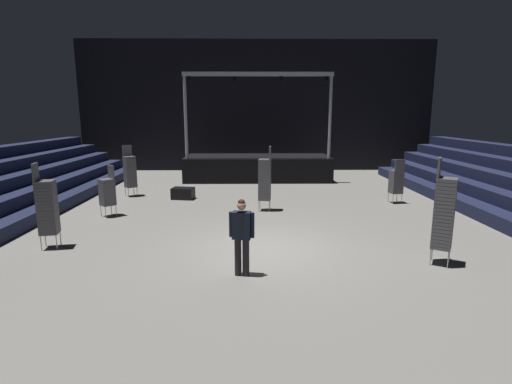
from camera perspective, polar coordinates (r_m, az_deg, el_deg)
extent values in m
cube|color=slate|center=(10.56, 1.33, -8.56)|extent=(22.00, 30.00, 0.10)
cube|color=black|center=(24.93, 0.08, 12.41)|extent=(22.00, 0.30, 8.00)
cube|color=#191E38|center=(13.52, -33.30, -4.78)|extent=(0.75, 24.00, 0.45)
cube|color=black|center=(21.43, 0.23, 3.58)|extent=(7.81, 2.95, 1.29)
cylinder|color=#9EA0A8|center=(20.27, -10.27, 10.73)|extent=(0.16, 0.16, 4.20)
cylinder|color=#9EA0A8|center=(20.41, 10.79, 10.72)|extent=(0.16, 0.16, 4.20)
cube|color=#9EA0A8|center=(20.10, 0.30, 16.90)|extent=(7.51, 0.20, 0.20)
cylinder|color=black|center=(20.30, -9.74, 16.07)|extent=(0.18, 0.18, 0.22)
cylinder|color=black|center=(20.09, -3.07, 16.26)|extent=(0.18, 0.18, 0.22)
cylinder|color=black|center=(20.13, 3.67, 16.24)|extent=(0.18, 0.18, 0.22)
cylinder|color=black|center=(20.43, 10.28, 16.02)|extent=(0.18, 0.18, 0.22)
cylinder|color=black|center=(8.74, -1.49, -9.54)|extent=(0.15, 0.15, 0.86)
cylinder|color=black|center=(8.77, -2.66, -9.46)|extent=(0.15, 0.15, 0.86)
cube|color=silver|center=(8.47, -2.19, -5.00)|extent=(0.19, 0.13, 0.61)
cube|color=black|center=(8.52, -2.11, -4.89)|extent=(0.43, 0.29, 0.61)
cube|color=black|center=(8.40, -2.26, -4.63)|extent=(0.06, 0.02, 0.39)
cylinder|color=black|center=(8.48, -0.55, -4.88)|extent=(0.11, 0.11, 0.56)
cylinder|color=black|center=(8.57, -3.66, -4.74)|extent=(0.11, 0.11, 0.56)
sphere|color=tan|center=(8.41, -2.13, -1.98)|extent=(0.20, 0.20, 0.20)
sphere|color=black|center=(8.40, -2.14, -1.62)|extent=(0.16, 0.16, 0.16)
cylinder|color=#B2B5BA|center=(17.82, -17.03, 0.03)|extent=(0.02, 0.02, 0.40)
cylinder|color=#B2B5BA|center=(17.69, -18.18, -0.11)|extent=(0.02, 0.02, 0.40)
cylinder|color=#B2B5BA|center=(18.17, -17.46, 0.22)|extent=(0.02, 0.02, 0.40)
cylinder|color=#B2B5BA|center=(18.04, -18.59, 0.08)|extent=(0.02, 0.02, 0.40)
cube|color=#4C4C51|center=(17.88, -17.86, 0.82)|extent=(0.62, 0.62, 0.08)
cube|color=#4C4C51|center=(17.87, -17.88, 1.09)|extent=(0.62, 0.62, 0.08)
cube|color=#4C4C51|center=(17.86, -17.90, 1.35)|extent=(0.62, 0.62, 0.08)
cube|color=#4C4C51|center=(17.84, -17.91, 1.62)|extent=(0.62, 0.62, 0.08)
cube|color=#4C4C51|center=(17.83, -17.93, 1.89)|extent=(0.62, 0.62, 0.08)
cube|color=#4C4C51|center=(17.82, -17.95, 2.16)|extent=(0.62, 0.62, 0.08)
cube|color=#4C4C51|center=(17.80, -17.96, 2.43)|extent=(0.62, 0.62, 0.08)
cube|color=#4C4C51|center=(17.79, -17.98, 2.70)|extent=(0.62, 0.62, 0.08)
cube|color=#4C4C51|center=(17.78, -18.00, 2.97)|extent=(0.62, 0.62, 0.08)
cube|color=#4C4C51|center=(17.77, -18.01, 3.24)|extent=(0.62, 0.62, 0.08)
cube|color=#4C4C51|center=(17.76, -18.03, 3.51)|extent=(0.62, 0.62, 0.08)
cube|color=#4C4C51|center=(17.75, -18.05, 3.79)|extent=(0.62, 0.62, 0.08)
cube|color=#4C4C51|center=(17.74, -18.06, 4.06)|extent=(0.62, 0.62, 0.08)
cube|color=#4C4C51|center=(17.73, -18.08, 4.33)|extent=(0.62, 0.62, 0.08)
cube|color=#4C4C51|center=(17.72, -18.10, 4.60)|extent=(0.62, 0.62, 0.08)
cube|color=#4C4C51|center=(17.71, -18.11, 4.88)|extent=(0.62, 0.62, 0.08)
cube|color=#4C4C51|center=(17.86, -18.38, 5.79)|extent=(0.35, 0.28, 0.46)
cylinder|color=#B2B5BA|center=(16.82, 18.81, -0.73)|extent=(0.02, 0.02, 0.40)
cylinder|color=#B2B5BA|center=(17.00, 19.94, -0.68)|extent=(0.02, 0.02, 0.40)
cylinder|color=#B2B5BA|center=(16.50, 19.42, -1.00)|extent=(0.02, 0.02, 0.40)
cylinder|color=#B2B5BA|center=(16.68, 20.57, -0.95)|extent=(0.02, 0.02, 0.40)
cube|color=#4C4C51|center=(16.70, 19.74, -0.02)|extent=(0.50, 0.50, 0.08)
cube|color=#4C4C51|center=(16.69, 19.76, 0.26)|extent=(0.50, 0.50, 0.08)
cube|color=#4C4C51|center=(16.67, 19.78, 0.55)|extent=(0.50, 0.50, 0.08)
cube|color=#4C4C51|center=(16.66, 19.80, 0.84)|extent=(0.50, 0.50, 0.08)
cube|color=#4C4C51|center=(16.64, 19.82, 1.13)|extent=(0.50, 0.50, 0.08)
cube|color=#4C4C51|center=(16.63, 19.84, 1.41)|extent=(0.50, 0.50, 0.08)
cube|color=#4C4C51|center=(16.61, 19.86, 1.70)|extent=(0.50, 0.50, 0.08)
cube|color=#4C4C51|center=(16.60, 19.88, 1.99)|extent=(0.50, 0.50, 0.08)
cube|color=#4C4C51|center=(16.59, 19.90, 2.28)|extent=(0.50, 0.50, 0.08)
cube|color=#4C4C51|center=(16.58, 19.92, 2.57)|extent=(0.50, 0.50, 0.08)
cube|color=#4C4C51|center=(16.56, 19.94, 2.86)|extent=(0.50, 0.50, 0.08)
cube|color=#4C4C51|center=(16.36, 20.33, 3.70)|extent=(0.41, 0.11, 0.46)
cylinder|color=#B2B5BA|center=(14.44, -21.17, -2.83)|extent=(0.02, 0.02, 0.40)
cylinder|color=#B2B5BA|center=(14.78, -21.77, -2.55)|extent=(0.02, 0.02, 0.40)
cylinder|color=#B2B5BA|center=(14.58, -19.81, -2.59)|extent=(0.02, 0.02, 0.40)
cylinder|color=#B2B5BA|center=(14.92, -20.44, -2.33)|extent=(0.02, 0.02, 0.40)
cube|color=#4C4C51|center=(14.62, -20.87, -1.65)|extent=(0.62, 0.62, 0.08)
cube|color=#4C4C51|center=(14.61, -20.89, -1.32)|extent=(0.62, 0.62, 0.08)
cube|color=#4C4C51|center=(14.59, -20.91, -1.00)|extent=(0.62, 0.62, 0.08)
cube|color=#4C4C51|center=(14.57, -20.94, -0.67)|extent=(0.62, 0.62, 0.08)
cube|color=#4C4C51|center=(14.56, -20.96, -0.34)|extent=(0.62, 0.62, 0.08)
cube|color=#4C4C51|center=(14.54, -20.98, -0.02)|extent=(0.62, 0.62, 0.08)
cube|color=#4C4C51|center=(14.53, -21.01, 0.31)|extent=(0.62, 0.62, 0.08)
cube|color=#4C4C51|center=(14.51, -21.03, 0.64)|extent=(0.62, 0.62, 0.08)
cube|color=#4C4C51|center=(14.50, -21.06, 0.97)|extent=(0.62, 0.62, 0.08)
cube|color=#4C4C51|center=(14.48, -21.08, 1.30)|extent=(0.62, 0.62, 0.08)
cube|color=#4C4C51|center=(14.47, -21.10, 1.63)|extent=(0.62, 0.62, 0.08)
cube|color=#4C4C51|center=(14.51, -20.48, 2.79)|extent=(0.32, 0.33, 0.46)
cylinder|color=#B2B5BA|center=(10.61, 26.46, -8.26)|extent=(0.02, 0.02, 0.40)
cylinder|color=#B2B5BA|center=(10.25, 26.32, -8.92)|extent=(0.02, 0.02, 0.40)
cylinder|color=#B2B5BA|center=(10.63, 24.40, -8.04)|extent=(0.02, 0.02, 0.40)
cylinder|color=#B2B5BA|center=(10.27, 24.19, -8.70)|extent=(0.02, 0.02, 0.40)
cube|color=#4C4C51|center=(10.36, 25.46, -7.21)|extent=(0.60, 0.60, 0.08)
cube|color=#4C4C51|center=(10.34, 25.50, -6.76)|extent=(0.60, 0.60, 0.08)
cube|color=#4C4C51|center=(10.31, 25.54, -6.31)|extent=(0.60, 0.60, 0.08)
cube|color=#4C4C51|center=(10.29, 25.58, -5.86)|extent=(0.60, 0.60, 0.08)
cube|color=#4C4C51|center=(10.27, 25.62, -5.41)|extent=(0.60, 0.60, 0.08)
cube|color=#4C4C51|center=(10.24, 25.66, -4.95)|extent=(0.60, 0.60, 0.08)
cube|color=#4C4C51|center=(10.22, 25.70, -4.49)|extent=(0.60, 0.60, 0.08)
cube|color=#4C4C51|center=(10.20, 25.74, -4.03)|extent=(0.60, 0.60, 0.08)
cube|color=#4C4C51|center=(10.18, 25.78, -3.57)|extent=(0.60, 0.60, 0.08)
cube|color=#4C4C51|center=(10.16, 25.82, -3.11)|extent=(0.60, 0.60, 0.08)
cube|color=#4C4C51|center=(10.14, 25.86, -2.64)|extent=(0.60, 0.60, 0.08)
cube|color=#4C4C51|center=(10.12, 25.91, -2.18)|extent=(0.60, 0.60, 0.08)
cube|color=#4C4C51|center=(10.11, 25.95, -1.71)|extent=(0.60, 0.60, 0.08)
cube|color=#4C4C51|center=(10.09, 25.99, -1.24)|extent=(0.60, 0.60, 0.08)
cube|color=#4C4C51|center=(10.07, 26.03, -0.76)|extent=(0.60, 0.60, 0.08)
cube|color=#4C4C51|center=(10.06, 26.07, -0.29)|extent=(0.60, 0.60, 0.08)
cube|color=#4C4C51|center=(10.04, 26.11, 0.18)|extent=(0.60, 0.60, 0.08)
cube|color=#4C4C51|center=(10.03, 26.16, 0.66)|extent=(0.60, 0.60, 0.08)
cube|color=#4C4C51|center=(10.01, 26.20, 1.14)|extent=(0.60, 0.60, 0.08)
cube|color=#4C4C51|center=(10.00, 26.24, 1.62)|extent=(0.60, 0.60, 0.08)
cube|color=#4C4C51|center=(9.97, 25.26, 3.27)|extent=(0.25, 0.37, 0.46)
cylinder|color=#B2B5BA|center=(14.39, 0.43, -2.09)|extent=(0.02, 0.02, 0.40)
cylinder|color=#B2B5BA|center=(14.76, 0.60, -1.74)|extent=(0.02, 0.02, 0.40)
cylinder|color=#B2B5BA|center=(14.35, 1.94, -2.13)|extent=(0.02, 0.02, 0.40)
cylinder|color=#B2B5BA|center=(14.72, 2.07, -1.78)|extent=(0.02, 0.02, 0.40)
cube|color=#4C4C51|center=(14.50, 1.26, -1.00)|extent=(0.49, 0.49, 0.08)
cube|color=#4C4C51|center=(14.48, 1.26, -0.67)|extent=(0.49, 0.49, 0.08)
cube|color=#4C4C51|center=(14.46, 1.26, -0.34)|extent=(0.49, 0.49, 0.08)
cube|color=#4C4C51|center=(14.45, 1.27, -0.01)|extent=(0.49, 0.49, 0.08)
cube|color=#4C4C51|center=(14.43, 1.27, 0.32)|extent=(0.49, 0.49, 0.08)
cube|color=#4C4C51|center=(14.41, 1.27, 0.65)|extent=(0.49, 0.49, 0.08)
cube|color=#4C4C51|center=(14.40, 1.27, 0.98)|extent=(0.49, 0.49, 0.08)
cube|color=#4C4C51|center=(14.38, 1.27, 1.32)|extent=(0.49, 0.49, 0.08)
cube|color=#4C4C51|center=(14.37, 1.27, 1.65)|extent=(0.49, 0.49, 0.08)
cube|color=#4C4C51|center=(14.35, 1.27, 1.98)|extent=(0.49, 0.49, 0.08)
cube|color=#4C4C51|center=(14.34, 1.28, 2.32)|extent=(0.49, 0.49, 0.08)
cube|color=#4C4C51|center=(14.33, 1.28, 2.65)|extent=(0.49, 0.49, 0.08)
cube|color=#4C4C51|center=(14.32, 1.28, 2.99)|extent=(0.49, 0.49, 0.08)
cube|color=#4C4C51|center=(14.30, 1.28, 3.33)|extent=(0.49, 0.49, 0.08)
cube|color=#4C4C51|center=(14.29, 1.28, 3.66)|extent=(0.49, 0.49, 0.08)
cube|color=#4C4C51|center=(14.28, 1.28, 4.00)|extent=(0.49, 0.49, 0.08)
cube|color=#4C4C51|center=(14.27, 1.29, 4.34)|extent=(0.49, 0.49, 0.08)
cube|color=#4C4C51|center=(14.26, 1.29, 4.68)|extent=(0.49, 0.49, 0.08)
cube|color=#4C4C51|center=(14.21, 2.08, 5.76)|extent=(0.10, 0.41, 0.46)
cylinder|color=#B2B5BA|center=(12.03, -26.72, -6.05)|extent=(0.02, 0.02, 0.40)
cylinder|color=#B2B5BA|center=(11.67, -27.18, -6.59)|extent=(0.02, 0.02, 0.40)
cylinder|color=#B2B5BA|center=(12.13, -28.47, -6.07)|extent=(0.02, 0.02, 0.40)
cylinder|color=#B2B5BA|center=(11.78, -28.97, -6.61)|extent=(0.02, 0.02, 0.40)
cube|color=#4C4C51|center=(11.84, -27.95, -5.21)|extent=(0.52, 0.52, 0.08)
cube|color=#4C4C51|center=(11.81, -27.98, -4.81)|extent=(0.52, 0.52, 0.08)
cube|color=#4C4C51|center=(11.79, -28.02, -4.41)|extent=(0.52, 0.52, 0.08)
cube|color=#4C4C51|center=(11.77, -28.06, -4.01)|extent=(0.52, 0.52, 0.08)
cube|color=#4C4C51|center=(11.75, -28.10, -3.61)|extent=(0.52, 0.52, 0.08)
cube|color=#4C4C51|center=(11.73, -28.14, -3.21)|extent=(0.52, 0.52, 0.08)
cube|color=#4C4C51|center=(11.71, -28.18, -2.81)|extent=(0.52, 0.52, 0.08)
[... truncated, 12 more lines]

